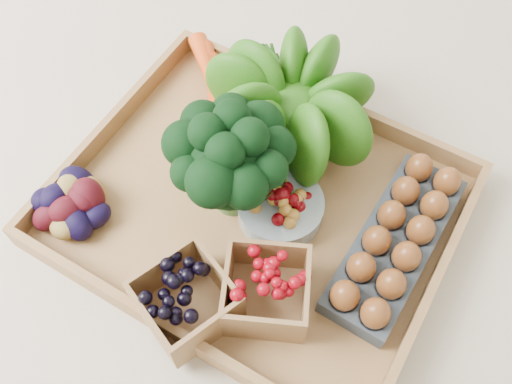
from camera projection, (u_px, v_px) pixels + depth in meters
The scene contains 10 objects.
ground at pixel (256, 212), 0.86m from camera, with size 4.00×4.00×0.00m, color beige.
tray at pixel (256, 210), 0.85m from camera, with size 0.55×0.45×0.01m, color #A27544.
carrots at pixel (216, 95), 0.92m from camera, with size 0.21×0.15×0.05m, color #D94412, non-canonical shape.
lettuce at pixel (290, 99), 0.84m from camera, with size 0.17×0.17×0.17m, color #10520C.
broccoli at pixel (231, 176), 0.79m from camera, with size 0.18×0.18×0.14m, color black, non-canonical shape.
cherry_bowl at pixel (280, 208), 0.82m from camera, with size 0.13×0.13×0.03m, color #8C9EA5.
egg_carton at pixel (394, 244), 0.79m from camera, with size 0.10×0.28×0.03m, color #394048.
potatoes at pixel (68, 197), 0.81m from camera, with size 0.13×0.13×0.07m, color #37080F, non-canonical shape.
punnet_blackberry at pixel (186, 301), 0.73m from camera, with size 0.11×0.11×0.08m, color black.
punnet_raspberry at pixel (266, 291), 0.74m from camera, with size 0.11×0.11×0.07m, color maroon.
Camera 1 is at (0.21, -0.35, 0.75)m, focal length 40.00 mm.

